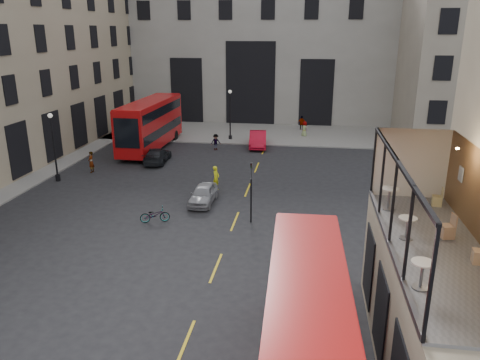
# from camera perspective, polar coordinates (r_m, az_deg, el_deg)

# --- Properties ---
(ground) EXTENTS (140.00, 140.00, 0.00)m
(ground) POSITION_cam_1_polar(r_m,az_deg,el_deg) (18.44, -0.33, -19.96)
(ground) COLOR black
(ground) RESTS_ON ground
(host_frontage) EXTENTS (3.00, 11.00, 4.50)m
(host_frontage) POSITION_cam_1_polar(r_m,az_deg,el_deg) (17.53, 21.91, -14.69)
(host_frontage) COLOR tan
(host_frontage) RESTS_ON ground
(cafe_floor) EXTENTS (3.00, 10.00, 0.10)m
(cafe_floor) POSITION_cam_1_polar(r_m,az_deg,el_deg) (16.46, 22.84, -7.88)
(cafe_floor) COLOR slate
(cafe_floor) RESTS_ON host_frontage
(gateway) EXTENTS (35.00, 10.60, 18.00)m
(gateway) POSITION_cam_1_polar(r_m,az_deg,el_deg) (62.83, 1.90, 16.11)
(gateway) COLOR #9B9890
(gateway) RESTS_ON ground
(pavement_far) EXTENTS (40.00, 12.00, 0.12)m
(pavement_far) POSITION_cam_1_polar(r_m,az_deg,el_deg) (54.21, -0.49, 5.90)
(pavement_far) COLOR slate
(pavement_far) RESTS_ON ground
(traffic_light_near) EXTENTS (0.16, 0.20, 3.80)m
(traffic_light_near) POSITION_cam_1_polar(r_m,az_deg,el_deg) (28.03, 1.37, -0.61)
(traffic_light_near) COLOR black
(traffic_light_near) RESTS_ON ground
(traffic_light_far) EXTENTS (0.16, 0.20, 3.80)m
(traffic_light_far) POSITION_cam_1_polar(r_m,az_deg,el_deg) (46.62, -13.52, 6.39)
(traffic_light_far) COLOR black
(traffic_light_far) RESTS_ON ground
(street_lamp_a) EXTENTS (0.36, 0.36, 5.33)m
(street_lamp_a) POSITION_cam_1_polar(r_m,az_deg,el_deg) (38.71, -21.67, 3.28)
(street_lamp_a) COLOR black
(street_lamp_a) RESTS_ON ground
(street_lamp_b) EXTENTS (0.36, 0.36, 5.33)m
(street_lamp_b) POSITION_cam_1_polar(r_m,az_deg,el_deg) (49.89, -1.21, 7.58)
(street_lamp_b) COLOR black
(street_lamp_b) RESTS_ON ground
(bus_near) EXTENTS (2.74, 10.75, 4.27)m
(bus_near) POSITION_cam_1_polar(r_m,az_deg,el_deg) (15.23, 8.13, -18.15)
(bus_near) COLOR red
(bus_near) RESTS_ON ground
(bus_far) EXTENTS (2.95, 11.98, 4.76)m
(bus_far) POSITION_cam_1_polar(r_m,az_deg,el_deg) (46.92, -10.84, 6.95)
(bus_far) COLOR #A60B0C
(bus_far) RESTS_ON ground
(car_a) EXTENTS (1.55, 3.77, 1.28)m
(car_a) POSITION_cam_1_polar(r_m,az_deg,el_deg) (31.88, -4.51, -1.74)
(car_a) COLOR gray
(car_a) RESTS_ON ground
(car_b) EXTENTS (2.11, 4.91, 1.57)m
(car_b) POSITION_cam_1_polar(r_m,az_deg,el_deg) (47.21, 2.19, 4.98)
(car_b) COLOR #B70B22
(car_b) RESTS_ON ground
(car_c) EXTENTS (2.06, 4.50, 1.28)m
(car_c) POSITION_cam_1_polar(r_m,az_deg,el_deg) (42.22, -10.05, 2.95)
(car_c) COLOR black
(car_c) RESTS_ON ground
(bicycle) EXTENTS (1.91, 1.21, 0.95)m
(bicycle) POSITION_cam_1_polar(r_m,az_deg,el_deg) (29.22, -10.34, -4.20)
(bicycle) COLOR gray
(bicycle) RESTS_ON ground
(cyclist) EXTENTS (0.57, 0.75, 1.82)m
(cyclist) POSITION_cam_1_polar(r_m,az_deg,el_deg) (34.33, -2.95, 0.22)
(cyclist) COLOR yellow
(cyclist) RESTS_ON ground
(pedestrian_a) EXTENTS (0.77, 0.61, 1.58)m
(pedestrian_a) POSITION_cam_1_polar(r_m,az_deg,el_deg) (54.74, -14.65, 6.21)
(pedestrian_a) COLOR gray
(pedestrian_a) RESTS_ON ground
(pedestrian_b) EXTENTS (1.18, 1.02, 1.58)m
(pedestrian_b) POSITION_cam_1_polar(r_m,az_deg,el_deg) (46.06, -2.98, 4.65)
(pedestrian_b) COLOR gray
(pedestrian_b) RESTS_ON ground
(pedestrian_c) EXTENTS (1.05, 0.49, 1.74)m
(pedestrian_c) POSITION_cam_1_polar(r_m,az_deg,el_deg) (55.39, 7.54, 6.86)
(pedestrian_c) COLOR gray
(pedestrian_c) RESTS_ON ground
(pedestrian_d) EXTENTS (0.98, 0.99, 1.73)m
(pedestrian_d) POSITION_cam_1_polar(r_m,az_deg,el_deg) (52.19, 7.87, 6.16)
(pedestrian_d) COLOR gray
(pedestrian_d) RESTS_ON ground
(pedestrian_e) EXTENTS (0.44, 0.66, 1.77)m
(pedestrian_e) POSITION_cam_1_polar(r_m,az_deg,el_deg) (40.51, -17.70, 2.10)
(pedestrian_e) COLOR gray
(pedestrian_e) RESTS_ON ground
(cafe_table_near) EXTENTS (0.63, 0.63, 0.79)m
(cafe_table_near) POSITION_cam_1_polar(r_m,az_deg,el_deg) (13.72, 21.33, -10.26)
(cafe_table_near) COLOR white
(cafe_table_near) RESTS_ON cafe_floor
(cafe_table_mid) EXTENTS (0.61, 0.61, 0.76)m
(cafe_table_mid) POSITION_cam_1_polar(r_m,az_deg,el_deg) (16.63, 19.72, -5.16)
(cafe_table_mid) COLOR silver
(cafe_table_mid) RESTS_ON cafe_floor
(cafe_table_far) EXTENTS (0.69, 0.69, 0.86)m
(cafe_table_far) POSITION_cam_1_polar(r_m,az_deg,el_deg) (19.08, 17.75, -1.78)
(cafe_table_far) COLOR beige
(cafe_table_far) RESTS_ON cafe_floor
(cafe_chair_b) EXTENTS (0.44, 0.44, 0.79)m
(cafe_chair_b) POSITION_cam_1_polar(r_m,az_deg,el_deg) (15.92, 27.20, -8.23)
(cafe_chair_b) COLOR tan
(cafe_chair_b) RESTS_ON cafe_floor
(cafe_chair_c) EXTENTS (0.48, 0.48, 0.84)m
(cafe_chair_c) POSITION_cam_1_polar(r_m,az_deg,el_deg) (17.32, 23.96, -5.64)
(cafe_chair_c) COLOR tan
(cafe_chair_c) RESTS_ON cafe_floor
(cafe_chair_d) EXTENTS (0.42, 0.42, 0.75)m
(cafe_chair_d) POSITION_cam_1_polar(r_m,az_deg,el_deg) (20.23, 22.90, -2.28)
(cafe_chair_d) COLOR tan
(cafe_chair_d) RESTS_ON cafe_floor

